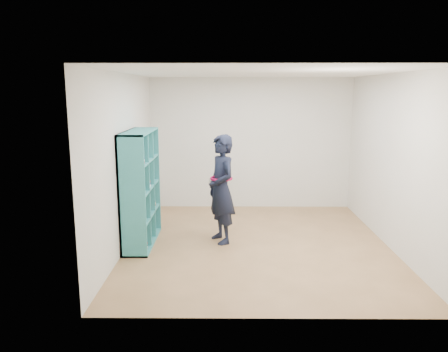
{
  "coord_description": "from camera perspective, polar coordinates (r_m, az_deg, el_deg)",
  "views": [
    {
      "loc": [
        -0.46,
        -6.45,
        2.35
      ],
      "look_at": [
        -0.52,
        0.3,
        1.02
      ],
      "focal_mm": 35.0,
      "sensor_mm": 36.0,
      "label": 1
    }
  ],
  "objects": [
    {
      "name": "smartphone",
      "position": [
        6.74,
        -1.84,
        -0.8
      ],
      "size": [
        0.05,
        0.1,
        0.15
      ],
      "rotation": [
        0.33,
        0.0,
        0.42
      ],
      "color": "silver",
      "rests_on": "person"
    },
    {
      "name": "bookshelf",
      "position": [
        6.82,
        -11.06,
        -1.73
      ],
      "size": [
        0.38,
        1.32,
        1.76
      ],
      "color": "teal",
      "rests_on": "floor"
    },
    {
      "name": "ceiling",
      "position": [
        6.47,
        4.71,
        13.3
      ],
      "size": [
        4.5,
        4.5,
        0.0
      ],
      "primitive_type": "plane",
      "color": "white",
      "rests_on": "wall_back"
    },
    {
      "name": "wall_back",
      "position": [
        8.78,
        3.51,
        4.23
      ],
      "size": [
        4.0,
        0.02,
        2.6
      ],
      "primitive_type": "cube",
      "color": "silver",
      "rests_on": "floor"
    },
    {
      "name": "wall_left",
      "position": [
        6.71,
        -12.76,
        1.85
      ],
      "size": [
        0.02,
        4.5,
        2.6
      ],
      "primitive_type": "cube",
      "color": "silver",
      "rests_on": "floor"
    },
    {
      "name": "floor",
      "position": [
        6.88,
        4.37,
        -8.88
      ],
      "size": [
        4.5,
        4.5,
        0.0
      ],
      "primitive_type": "plane",
      "color": "olive",
      "rests_on": "ground"
    },
    {
      "name": "wall_right",
      "position": [
        6.98,
        21.14,
        1.73
      ],
      "size": [
        0.02,
        4.5,
        2.6
      ],
      "primitive_type": "cube",
      "color": "silver",
      "rests_on": "floor"
    },
    {
      "name": "wall_front",
      "position": [
        4.35,
        6.59,
        -2.89
      ],
      "size": [
        4.0,
        0.02,
        2.6
      ],
      "primitive_type": "cube",
      "color": "silver",
      "rests_on": "floor"
    },
    {
      "name": "person",
      "position": [
        6.76,
        -0.35,
        -1.72
      ],
      "size": [
        0.63,
        0.73,
        1.69
      ],
      "rotation": [
        0.0,
        0.0,
        -1.14
      ],
      "color": "black",
      "rests_on": "floor"
    }
  ]
}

